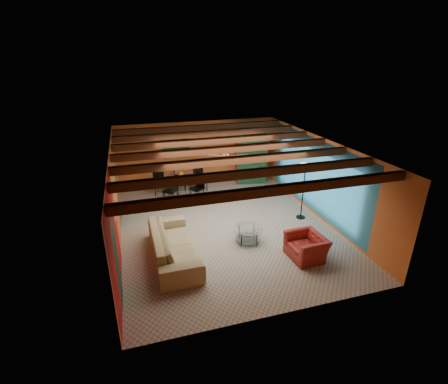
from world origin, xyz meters
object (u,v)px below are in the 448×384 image
object	(u,v)px
coffee_table	(248,235)
dining_table	(181,182)
potted_plant	(251,129)
armchair	(306,247)
floor_lamp	(303,192)
armoire	(250,159)
vase	(181,166)
sofa	(173,245)

from	to	relation	value
coffee_table	dining_table	world-z (taller)	dining_table
dining_table	potted_plant	size ratio (longest dim) A/B	4.74
armchair	dining_table	world-z (taller)	dining_table
potted_plant	floor_lamp	bearing A→B (deg)	-83.20
dining_table	floor_lamp	xyz separation A→B (m)	(3.54, -3.11, 0.39)
armoire	vase	size ratio (longest dim) A/B	10.43
sofa	armchair	bearing A→B (deg)	-106.64
sofa	coffee_table	bearing A→B (deg)	-85.25
sofa	floor_lamp	xyz separation A→B (m)	(4.50, 1.17, 0.55)
coffee_table	vase	bearing A→B (deg)	107.08
armoire	potted_plant	size ratio (longest dim) A/B	4.59
armchair	armoire	bearing A→B (deg)	170.85
potted_plant	armchair	bearing A→B (deg)	-95.76
armchair	vase	world-z (taller)	vase
dining_table	armoire	distance (m)	3.20
sofa	armchair	distance (m)	3.59
sofa	vase	world-z (taller)	vase
coffee_table	vase	xyz separation A→B (m)	(-1.25, 4.08, 1.00)
dining_table	potted_plant	xyz separation A→B (m)	(3.09, 0.66, 1.76)
floor_lamp	potted_plant	bearing A→B (deg)	96.80
dining_table	vase	distance (m)	0.66
armoire	sofa	bearing A→B (deg)	-118.36
armchair	armoire	xyz separation A→B (m)	(0.60, 5.94, 0.72)
coffee_table	dining_table	distance (m)	4.28
potted_plant	vase	distance (m)	3.35
armoire	floor_lamp	bearing A→B (deg)	-72.26
coffee_table	floor_lamp	bearing A→B (deg)	22.86
sofa	dining_table	bearing A→B (deg)	-13.22
sofa	vase	size ratio (longest dim) A/B	13.94
sofa	potted_plant	world-z (taller)	potted_plant
sofa	coffee_table	distance (m)	2.23
potted_plant	sofa	bearing A→B (deg)	-129.30
armchair	vase	size ratio (longest dim) A/B	5.06
armchair	armoire	size ratio (longest dim) A/B	0.48
sofa	potted_plant	bearing A→B (deg)	-39.92
sofa	dining_table	world-z (taller)	dining_table
dining_table	armchair	bearing A→B (deg)	-64.70
coffee_table	sofa	bearing A→B (deg)	-174.63
armchair	dining_table	bearing A→B (deg)	-158.09
floor_lamp	vase	bearing A→B (deg)	138.71
floor_lamp	vase	xyz separation A→B (m)	(-3.54, 3.11, 0.27)
armoire	coffee_table	bearing A→B (deg)	-100.27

